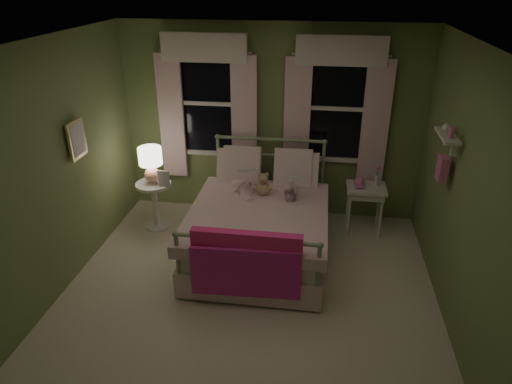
% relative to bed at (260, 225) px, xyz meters
% --- Properties ---
extents(room_shell, '(4.20, 4.20, 4.20)m').
position_rel_bed_xyz_m(room_shell, '(-0.02, -0.96, 0.92)').
color(room_shell, silver).
rests_on(room_shell, ground).
extents(bed, '(1.58, 2.04, 1.18)m').
position_rel_bed_xyz_m(bed, '(0.00, 0.00, 0.00)').
color(bed, white).
rests_on(bed, ground).
extents(pink_throw, '(1.10, 0.17, 0.71)m').
position_rel_bed_xyz_m(pink_throw, '(0.00, -1.03, 0.23)').
color(pink_throw, '#F32F81').
rests_on(pink_throw, bed).
extents(child_left, '(0.35, 0.28, 0.82)m').
position_rel_bed_xyz_m(child_left, '(-0.28, 0.42, 0.60)').
color(child_left, '#F7D1DD').
rests_on(child_left, bed).
extents(child_right, '(0.35, 0.30, 0.65)m').
position_rel_bed_xyz_m(child_right, '(0.28, 0.42, 0.51)').
color(child_right, '#F7D1DD').
rests_on(child_right, bed).
extents(book_left, '(0.23, 0.17, 0.26)m').
position_rel_bed_xyz_m(book_left, '(-0.28, 0.17, 0.58)').
color(book_left, beige).
rests_on(book_left, child_left).
extents(book_right, '(0.20, 0.11, 0.26)m').
position_rel_bed_xyz_m(book_right, '(0.28, 0.17, 0.54)').
color(book_right, beige).
rests_on(book_right, child_right).
extents(teddy_bear, '(0.23, 0.18, 0.31)m').
position_rel_bed_xyz_m(teddy_bear, '(0.00, 0.26, 0.41)').
color(teddy_bear, tan).
rests_on(teddy_bear, bed).
extents(nightstand_left, '(0.46, 0.46, 0.65)m').
position_rel_bed_xyz_m(nightstand_left, '(-1.47, 0.43, 0.03)').
color(nightstand_left, white).
rests_on(nightstand_left, ground).
extents(table_lamp, '(0.30, 0.30, 0.47)m').
position_rel_bed_xyz_m(table_lamp, '(-1.47, 0.43, 0.57)').
color(table_lamp, '#FFAE96').
rests_on(table_lamp, nightstand_left).
extents(book_nightstand, '(0.19, 0.24, 0.02)m').
position_rel_bed_xyz_m(book_nightstand, '(-1.37, 0.35, 0.27)').
color(book_nightstand, beige).
rests_on(book_nightstand, nightstand_left).
extents(nightstand_right, '(0.50, 0.40, 0.64)m').
position_rel_bed_xyz_m(nightstand_right, '(1.28, 0.72, 0.17)').
color(nightstand_right, white).
rests_on(nightstand_right, ground).
extents(pink_toy, '(0.14, 0.18, 0.14)m').
position_rel_bed_xyz_m(pink_toy, '(1.18, 0.72, 0.32)').
color(pink_toy, pink).
rests_on(pink_toy, nightstand_right).
extents(bud_vase, '(0.06, 0.06, 0.28)m').
position_rel_bed_xyz_m(bud_vase, '(1.40, 0.77, 0.41)').
color(bud_vase, white).
rests_on(bud_vase, nightstand_right).
extents(window_left, '(1.34, 0.13, 1.96)m').
position_rel_bed_xyz_m(window_left, '(-0.87, 1.07, 1.24)').
color(window_left, black).
rests_on(window_left, room_shell).
extents(window_right, '(1.34, 0.13, 1.96)m').
position_rel_bed_xyz_m(window_right, '(0.83, 1.07, 1.24)').
color(window_right, black).
rests_on(window_right, room_shell).
extents(wall_shelf, '(0.15, 0.50, 0.60)m').
position_rel_bed_xyz_m(wall_shelf, '(1.88, -0.26, 1.14)').
color(wall_shelf, white).
rests_on(wall_shelf, room_shell).
extents(framed_picture, '(0.03, 0.32, 0.42)m').
position_rel_bed_xyz_m(framed_picture, '(-1.96, -0.36, 1.12)').
color(framed_picture, beige).
rests_on(framed_picture, room_shell).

